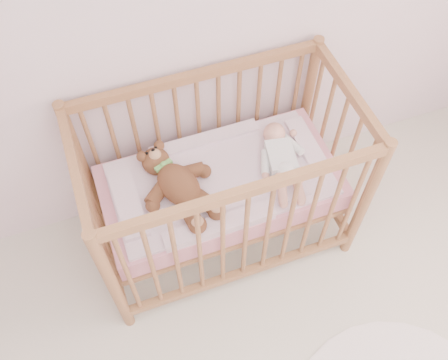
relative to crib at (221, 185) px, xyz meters
name	(u,v)px	position (x,y,z in m)	size (l,w,h in m)	color
wall_back	(183,1)	(-0.02, 0.40, 0.85)	(4.00, 0.02, 2.70)	silver
crib	(221,185)	(0.00, 0.00, 0.00)	(1.36, 0.76, 1.00)	#A87247
mattress	(221,187)	(0.00, 0.00, -0.01)	(1.22, 0.62, 0.13)	pink
blanket	(221,179)	(0.00, 0.00, 0.06)	(1.10, 0.58, 0.06)	#D391AE
baby	(281,156)	(0.32, -0.02, 0.14)	(0.25, 0.53, 0.13)	white
teddy_bear	(179,185)	(-0.22, -0.02, 0.15)	(0.40, 0.57, 0.16)	brown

